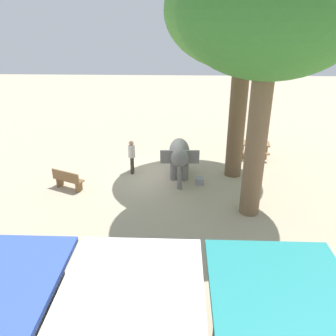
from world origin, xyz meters
The scene contains 10 objects.
ground_plane centered at (0.00, 0.00, 0.00)m, with size 60.00×60.00×0.00m, color #BAA88C.
elephant centered at (-0.96, 0.14, 1.10)m, with size 1.68×2.48×1.73m.
person_handler centered at (1.26, -0.20, 0.95)m, with size 0.32×0.51×1.62m.
shade_tree_main centered at (-3.47, -0.24, 6.94)m, with size 6.44×5.90×9.30m.
shade_tree_secondary centered at (-3.64, 3.12, 6.87)m, with size 5.77×5.29×9.01m.
wooden_bench centered at (3.78, 1.56, 0.47)m, with size 1.44×0.94×0.88m.
picnic_table_near centered at (-4.89, -2.52, 0.59)m, with size 1.69×1.68×0.78m.
market_stall_white centered at (-0.20, 9.70, 1.14)m, with size 2.50×2.50×2.52m.
market_stall_blue centered at (2.40, 9.70, 1.14)m, with size 2.50×2.50×2.52m.
feed_bucket centered at (-1.88, 0.87, 0.16)m, with size 0.36×0.36×0.32m, color gray.
Camera 1 is at (-1.00, 14.34, 6.78)m, focal length 36.22 mm.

